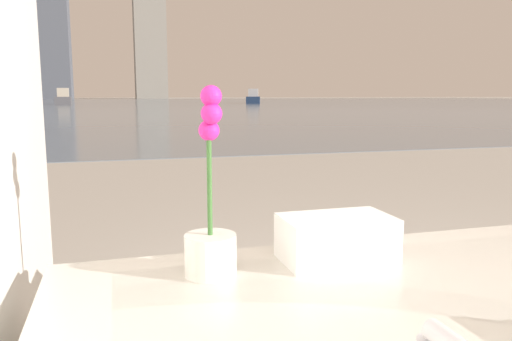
# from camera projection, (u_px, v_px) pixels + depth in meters

# --- Properties ---
(potted_orchid) EXTENTS (0.13, 0.13, 0.46)m
(potted_orchid) POSITION_uv_depth(u_px,v_px,m) (210.00, 228.00, 1.21)
(potted_orchid) COLOR silver
(potted_orchid) RESTS_ON bathtub
(towel_stack) EXTENTS (0.29, 0.18, 0.12)m
(towel_stack) POSITION_uv_depth(u_px,v_px,m) (336.00, 238.00, 1.33)
(towel_stack) COLOR white
(towel_stack) RESTS_ON bathtub
(harbor_water) EXTENTS (180.00, 110.00, 0.01)m
(harbor_water) POSITION_uv_depth(u_px,v_px,m) (118.00, 102.00, 59.61)
(harbor_water) COLOR slate
(harbor_water) RESTS_ON ground_plane
(harbor_boat_2) EXTENTS (2.52, 4.29, 1.52)m
(harbor_boat_2) POSITION_uv_depth(u_px,v_px,m) (253.00, 98.00, 52.49)
(harbor_boat_2) COLOR navy
(harbor_boat_2) RESTS_ON harbor_water
(harbor_boat_3) EXTENTS (1.60, 4.15, 1.53)m
(harbor_boat_3) POSITION_uv_depth(u_px,v_px,m) (63.00, 99.00, 47.30)
(harbor_boat_3) COLOR #4C4C51
(harbor_boat_3) RESTS_ON harbor_water
(skyline_tower_3) EXTENTS (6.99, 7.08, 32.81)m
(skyline_tower_3) POSITION_uv_depth(u_px,v_px,m) (149.00, 25.00, 112.55)
(skyline_tower_3) COLOR gray
(skyline_tower_3) RESTS_ON ground_plane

